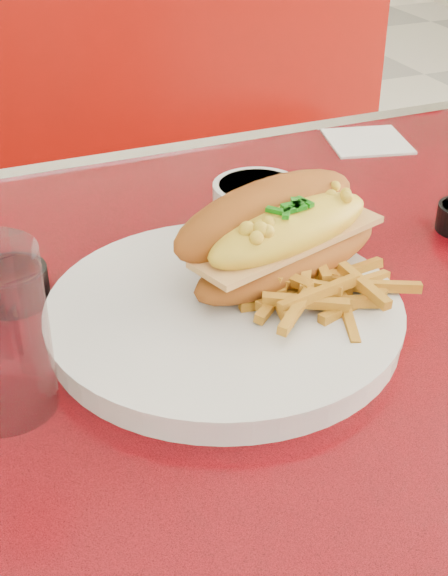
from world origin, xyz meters
name	(u,v)px	position (x,y,z in m)	size (l,w,h in m)	color
diner_table	(387,404)	(0.00, 0.00, 0.61)	(1.23, 0.83, 0.77)	red
booth_bench_far	(158,292)	(0.00, 0.81, 0.29)	(1.20, 0.51, 0.90)	#941009
dinner_plate	(224,315)	(-0.20, -0.01, 0.78)	(0.41, 0.41, 0.02)	silver
mac_hoagie	(281,234)	(-0.13, 0.02, 0.83)	(0.24, 0.16, 0.10)	#A6571A
fries_pile	(310,282)	(-0.12, -0.03, 0.81)	(0.12, 0.11, 0.03)	gold
fork	(303,291)	(-0.12, -0.02, 0.79)	(0.02, 0.16, 0.00)	silver
gravy_ramekin	(257,206)	(-0.09, 0.15, 0.80)	(0.12, 0.12, 0.05)	silver
sauce_cup_left	(11,284)	(-0.36, 0.10, 0.79)	(0.08, 0.08, 0.03)	black
paper_napkin	(367,141)	(0.15, 0.32, 0.77)	(0.10, 0.10, 0.00)	white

